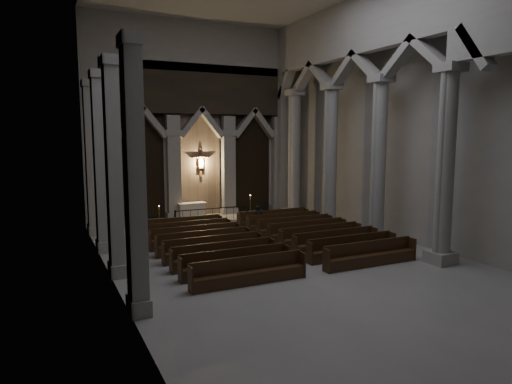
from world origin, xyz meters
TOP-DOWN VIEW (x-y plane):
  - room at (0.00, 0.00)m, footprint 24.00×24.10m
  - sanctuary_wall at (0.00, 11.54)m, footprint 14.00×0.77m
  - right_arcade at (5.50, 1.33)m, footprint 1.00×24.00m
  - left_pilasters at (-6.75, 3.50)m, footprint 0.60×13.00m
  - sanctuary_step at (0.00, 10.60)m, footprint 8.50×2.60m
  - altar at (-0.80, 11.22)m, footprint 1.77×0.71m
  - altar_rail at (-0.00, 9.65)m, footprint 4.65×0.09m
  - candle_stand_left at (-3.18, 9.75)m, footprint 0.21×0.21m
  - candle_stand_right at (2.54, 9.76)m, footprint 0.26×0.26m
  - pews at (-0.00, 2.74)m, footprint 9.78×8.94m
  - worshipper at (1.69, 6.83)m, footprint 0.53×0.40m

SIDE VIEW (x-z plane):
  - sanctuary_step at x=0.00m, z-range 0.00..0.15m
  - pews at x=0.00m, z-range -0.17..0.81m
  - candle_stand_left at x=-3.18m, z-range -0.28..0.96m
  - candle_stand_right at x=2.54m, z-range -0.35..1.17m
  - altar at x=-0.80m, z-range 0.15..1.06m
  - altar_rail at x=0.00m, z-range 0.15..1.06m
  - worshipper at x=1.69m, z-range 0.00..1.33m
  - left_pilasters at x=-6.75m, z-range -0.10..7.92m
  - sanctuary_wall at x=0.00m, z-range 0.62..12.62m
  - room at x=0.00m, z-range 1.60..13.60m
  - right_arcade at x=5.50m, z-range 1.83..13.83m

